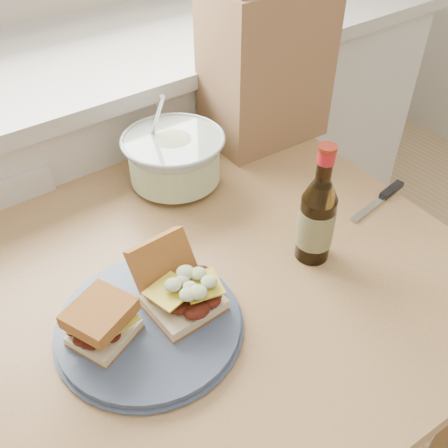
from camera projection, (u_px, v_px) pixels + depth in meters
cabinet_run at (102, 192)px, 1.63m from camera, size 2.50×0.64×0.94m
dining_table at (218, 297)px, 1.05m from camera, size 0.99×0.99×0.77m
plate at (149, 324)px, 0.84m from camera, size 0.31×0.31×0.02m
sandwich_left at (102, 322)px, 0.79m from camera, size 0.12×0.12×0.07m
sandwich_right at (177, 285)px, 0.85m from camera, size 0.12×0.16×0.10m
coleslaw_bowl at (174, 161)px, 1.13m from camera, size 0.23×0.23×0.23m
beer_bottle at (317, 218)px, 0.92m from camera, size 0.07×0.07×0.25m
knife at (386, 194)px, 1.12m from camera, size 0.19×0.04×0.01m
paper_bag at (266, 65)px, 1.22m from camera, size 0.30×0.21×0.38m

